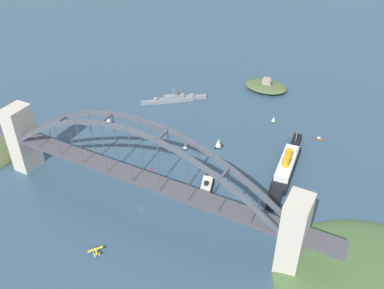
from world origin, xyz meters
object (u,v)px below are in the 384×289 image
seaplane_taxiing_near_bridge (96,251)px  small_boat_5 (185,145)px  ocean_liner (286,166)px  fort_island_mid_harbor (266,86)px  small_boat_1 (108,120)px  small_boat_6 (218,143)px  naval_cruiser (174,99)px  harbor_ferry_steamer (206,188)px  small_boat_4 (68,149)px  harbor_arch_bridge (138,177)px  small_boat_2 (274,119)px  small_boat_0 (150,180)px  channel_marker_buoy (150,169)px  small_boat_3 (319,139)px

seaplane_taxiing_near_bridge → small_boat_5: (-4.29, 130.76, 1.88)m
ocean_liner → fort_island_mid_harbor: 144.20m
small_boat_1 → small_boat_6: bearing=7.9°
ocean_liner → small_boat_6: (-63.05, 4.94, -0.75)m
small_boat_5 → naval_cruiser: bearing=126.1°
harbor_ferry_steamer → small_boat_4: (-126.89, -12.15, 2.54)m
harbor_arch_bridge → small_boat_1: harbor_arch_bridge is taller
small_boat_2 → naval_cruiser: bearing=-175.4°
naval_cruiser → small_boat_4: 128.10m
ocean_liner → small_boat_5: 88.57m
small_boat_2 → small_boat_0: bearing=-114.0°
small_boat_2 → harbor_ferry_steamer: bearing=-96.6°
ocean_liner → channel_marker_buoy: size_ratio=37.11×
small_boat_0 → small_boat_5: small_boat_5 is taller
seaplane_taxiing_near_bridge → channel_marker_buoy: 92.30m
harbor_ferry_steamer → fort_island_mid_harbor: size_ratio=0.85×
small_boat_0 → small_boat_4: 82.59m
fort_island_mid_harbor → small_boat_0: fort_island_mid_harbor is taller
ocean_liner → seaplane_taxiing_near_bridge: (-83.70, -140.76, -3.56)m
seaplane_taxiing_near_bridge → small_boat_3: 221.94m
harbor_arch_bridge → small_boat_6: 101.78m
small_boat_4 → small_boat_1: bearing=86.8°
small_boat_0 → small_boat_5: (3.88, 52.27, 3.04)m
small_boat_1 → small_boat_4: size_ratio=1.06×
harbor_arch_bridge → fort_island_mid_harbor: harbor_arch_bridge is taller
fort_island_mid_harbor → seaplane_taxiing_near_bridge: fort_island_mid_harbor is taller
seaplane_taxiing_near_bridge → small_boat_4: 119.16m
small_boat_6 → seaplane_taxiing_near_bridge: bearing=-98.1°
harbor_arch_bridge → seaplane_taxiing_near_bridge: (-3.13, -48.78, -28.48)m
harbor_ferry_steamer → small_boat_2: 120.23m
small_boat_4 → small_boat_5: small_boat_4 is taller
harbor_arch_bridge → small_boat_5: bearing=95.2°
naval_cruiser → small_boat_1: naval_cruiser is taller
ocean_liner → fort_island_mid_harbor: ocean_liner is taller
ocean_liner → channel_marker_buoy: 111.34m
naval_cruiser → small_boat_2: naval_cruiser is taller
harbor_ferry_steamer → small_boat_1: bearing=161.6°
fort_island_mid_harbor → seaplane_taxiing_near_bridge: 271.17m
naval_cruiser → channel_marker_buoy: 116.25m
fort_island_mid_harbor → small_boat_3: bearing=-42.9°
harbor_arch_bridge → small_boat_6: harbor_arch_bridge is taller
naval_cruiser → channel_marker_buoy: (39.29, -109.40, -1.94)m
small_boat_5 → small_boat_0: bearing=-94.2°
channel_marker_buoy → small_boat_6: bearing=56.4°
small_boat_1 → small_boat_3: bearing=20.6°
small_boat_2 → small_boat_3: size_ratio=0.70×
small_boat_2 → small_boat_4: size_ratio=0.60×
naval_cruiser → seaplane_taxiing_near_bridge: 207.77m
fort_island_mid_harbor → channel_marker_buoy: 183.11m
small_boat_1 → small_boat_2: bearing=29.6°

